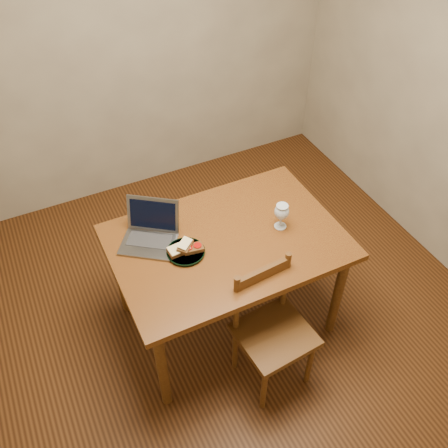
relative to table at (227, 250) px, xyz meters
name	(u,v)px	position (x,y,z in m)	size (l,w,h in m)	color
floor	(230,311)	(0.04, 0.04, -0.66)	(3.20, 3.20, 0.02)	black
back_wall	(129,33)	(0.04, 1.65, 0.65)	(3.20, 0.02, 2.60)	gray
table	(227,250)	(0.00, 0.00, 0.00)	(1.30, 0.90, 0.74)	#451C0B
chair	(273,326)	(0.05, -0.46, -0.20)	(0.42, 0.41, 0.42)	#3E200D
plate	(186,252)	(-0.25, 0.01, 0.09)	(0.21, 0.21, 0.02)	black
sandwich_cheese	(179,250)	(-0.29, 0.02, 0.12)	(0.12, 0.07, 0.04)	#381E0C
sandwich_tomato	(193,248)	(-0.21, 0.00, 0.12)	(0.11, 0.07, 0.03)	#381E0C
sandwich_top	(185,245)	(-0.25, 0.01, 0.14)	(0.10, 0.06, 0.03)	#381E0C
milk_glass	(281,216)	(0.33, -0.04, 0.17)	(0.09, 0.09, 0.17)	white
laptop	(151,230)	(-0.38, 0.21, 0.14)	(0.40, 0.40, 0.22)	slate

